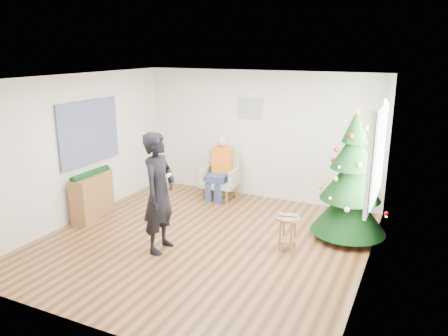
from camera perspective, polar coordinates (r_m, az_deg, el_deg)
The scene contains 19 objects.
floor at distance 7.16m, azimuth -2.82°, elevation -9.60°, with size 5.00×5.00×0.00m, color brown.
ceiling at distance 6.50m, azimuth -3.13°, elevation 11.64°, with size 5.00×5.00×0.00m, color white.
wall_back at distance 8.93m, azimuth 4.65°, elevation 4.27°, with size 5.00×5.00×0.00m, color silver.
wall_front at distance 4.77m, azimuth -17.38°, elevation -6.59°, with size 5.00×5.00×0.00m, color silver.
wall_left at distance 8.17m, azimuth -18.63°, elevation 2.42°, with size 5.00×5.00×0.00m, color silver.
wall_right at distance 5.99m, azimuth 18.64°, elevation -2.18°, with size 5.00×5.00×0.00m, color silver.
window_panel at distance 6.90m, azimuth 19.59°, elevation 1.75°, with size 0.04×1.30×1.40m, color white.
curtains at distance 6.91m, azimuth 19.34°, elevation 1.78°, with size 0.05×1.75×1.50m.
christmas_tree at distance 7.25m, azimuth 16.29°, elevation -1.56°, with size 1.21×1.21×2.19m.
stool at distance 6.84m, azimuth 8.31°, elevation -8.41°, with size 0.37×0.37×0.55m.
laptop at distance 6.73m, azimuth 8.40°, elevation -6.24°, with size 0.30×0.19×0.02m, color silver.
armchair at distance 9.03m, azimuth -0.42°, elevation -1.73°, with size 0.77×0.71×0.98m.
seated_person at distance 8.90m, azimuth -0.54°, elevation 0.00°, with size 0.42×0.59×1.28m.
standing_man at distance 6.63m, azimuth -8.46°, elevation -3.22°, with size 0.68×0.44×1.85m, color black.
game_controller at distance 6.41m, azimuth -7.25°, elevation -0.94°, with size 0.04×0.13×0.04m, color white.
console at distance 8.36m, azimuth -16.81°, elevation -3.55°, with size 0.30×1.00×0.80m, color brown.
garland at distance 8.23m, azimuth -17.04°, elevation -0.79°, with size 0.14×0.14×0.90m, color black.
tapestry at distance 8.30m, azimuth -17.16°, elevation 4.52°, with size 0.03×1.50×1.15m, color black.
framed_picture at distance 8.88m, azimuth 3.42°, elevation 7.82°, with size 0.52×0.05×0.42m.
Camera 1 is at (3.08, -5.70, 3.04)m, focal length 35.00 mm.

